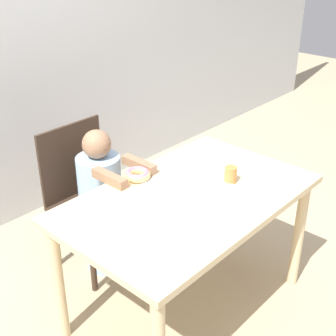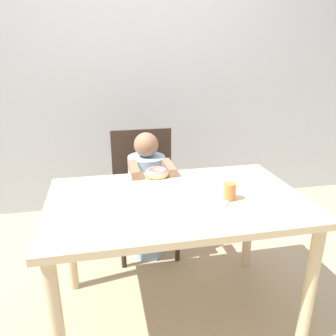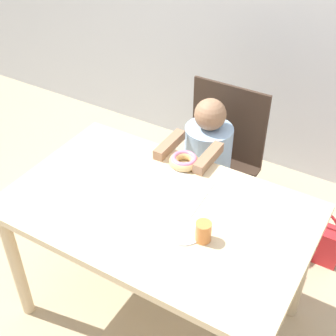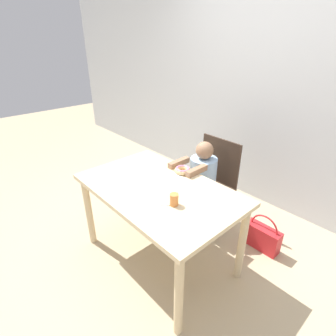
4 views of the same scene
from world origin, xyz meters
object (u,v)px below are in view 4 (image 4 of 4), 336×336
donut (183,170)px  cup (174,199)px  chair (210,182)px  handbag (262,236)px  child_figure (202,187)px

donut → cup: (0.30, -0.39, 0.02)m
chair → handbag: size_ratio=2.49×
handbag → cup: (-0.29, -0.86, 0.65)m
donut → handbag: donut is taller
child_figure → donut: 0.42m
child_figure → cup: (0.32, -0.68, 0.31)m
handbag → child_figure: bearing=-164.1°
child_figure → handbag: size_ratio=2.59×
chair → child_figure: size_ratio=0.96×
chair → handbag: chair is taller
donut → handbag: size_ratio=0.40×
donut → handbag: bearing=38.4°
chair → cup: 0.93m
child_figure → donut: size_ratio=6.53×
child_figure → handbag: 0.72m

